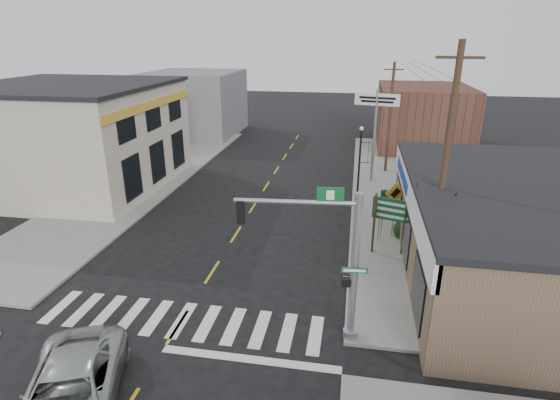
% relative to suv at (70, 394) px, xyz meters
% --- Properties ---
extents(ground, '(140.00, 140.00, 0.00)m').
position_rel_suv_xyz_m(ground, '(1.32, 4.22, -0.75)').
color(ground, black).
rests_on(ground, ground).
extents(sidewalk_right, '(6.00, 38.00, 0.13)m').
position_rel_suv_xyz_m(sidewalk_right, '(10.32, 17.22, -0.69)').
color(sidewalk_right, slate).
rests_on(sidewalk_right, ground).
extents(sidewalk_left, '(6.00, 38.00, 0.13)m').
position_rel_suv_xyz_m(sidewalk_left, '(-7.68, 17.22, -0.69)').
color(sidewalk_left, slate).
rests_on(sidewalk_left, ground).
extents(center_line, '(0.12, 56.00, 0.01)m').
position_rel_suv_xyz_m(center_line, '(1.32, 12.22, -0.75)').
color(center_line, gold).
rests_on(center_line, ground).
extents(crosswalk, '(11.00, 2.20, 0.01)m').
position_rel_suv_xyz_m(crosswalk, '(1.32, 4.62, -0.75)').
color(crosswalk, silver).
rests_on(crosswalk, ground).
extents(thrift_store, '(12.00, 14.00, 4.00)m').
position_rel_suv_xyz_m(thrift_store, '(15.82, 10.22, 1.25)').
color(thrift_store, brown).
rests_on(thrift_store, ground).
extents(left_building, '(12.00, 12.00, 6.80)m').
position_rel_suv_xyz_m(left_building, '(-11.68, 18.22, 2.65)').
color(left_building, '#B8AD99').
rests_on(left_building, ground).
extents(bldg_distant_right, '(8.00, 10.00, 5.60)m').
position_rel_suv_xyz_m(bldg_distant_right, '(13.32, 34.22, 2.05)').
color(bldg_distant_right, '#523125').
rests_on(bldg_distant_right, ground).
extents(bldg_distant_left, '(9.00, 10.00, 6.40)m').
position_rel_suv_xyz_m(bldg_distant_left, '(-9.68, 36.22, 2.45)').
color(bldg_distant_left, slate).
rests_on(bldg_distant_left, ground).
extents(suv, '(4.28, 5.94, 1.50)m').
position_rel_suv_xyz_m(suv, '(0.00, 0.00, 0.00)').
color(suv, '#ACAFB1').
rests_on(suv, ground).
extents(traffic_signal_pole, '(4.32, 0.36, 5.47)m').
position_rel_suv_xyz_m(traffic_signal_pole, '(6.87, 4.59, 2.65)').
color(traffic_signal_pole, gray).
rests_on(traffic_signal_pole, sidewalk_right).
extents(guide_sign, '(1.71, 0.14, 3.00)m').
position_rel_suv_xyz_m(guide_sign, '(9.10, 11.20, 1.31)').
color(guide_sign, '#422D1E').
rests_on(guide_sign, sidewalk_right).
extents(fire_hydrant, '(0.22, 0.22, 0.71)m').
position_rel_suv_xyz_m(fire_hydrant, '(7.62, 9.54, -0.24)').
color(fire_hydrant, yellow).
rests_on(fire_hydrant, sidewalk_right).
extents(ped_crossing_sign, '(1.15, 0.08, 2.95)m').
position_rel_suv_xyz_m(ped_crossing_sign, '(9.46, 13.22, 1.38)').
color(ped_crossing_sign, gray).
rests_on(ped_crossing_sign, sidewalk_right).
extents(lamp_post, '(0.62, 0.48, 4.75)m').
position_rel_suv_xyz_m(lamp_post, '(7.68, 17.99, 2.14)').
color(lamp_post, black).
rests_on(lamp_post, sidewalk_right).
extents(dance_center_sign, '(3.02, 0.19, 6.42)m').
position_rel_suv_xyz_m(dance_center_sign, '(8.58, 22.48, 4.25)').
color(dance_center_sign, gray).
rests_on(dance_center_sign, sidewalk_right).
extents(bare_tree, '(2.49, 2.49, 4.98)m').
position_rel_suv_xyz_m(bare_tree, '(10.57, 8.77, 3.30)').
color(bare_tree, black).
rests_on(bare_tree, sidewalk_right).
extents(shrub_front, '(1.45, 1.45, 1.09)m').
position_rel_suv_xyz_m(shrub_front, '(11.97, 8.59, -0.08)').
color(shrub_front, black).
rests_on(shrub_front, sidewalk_right).
extents(shrub_back, '(1.11, 1.11, 0.83)m').
position_rel_suv_xyz_m(shrub_back, '(10.06, 13.12, -0.21)').
color(shrub_back, black).
rests_on(shrub_back, sidewalk_right).
extents(utility_pole_near, '(1.69, 0.25, 9.70)m').
position_rel_suv_xyz_m(utility_pole_near, '(10.82, 9.20, 4.35)').
color(utility_pole_near, '#453723').
rests_on(utility_pole_near, sidewalk_right).
extents(utility_pole_far, '(1.40, 0.21, 8.04)m').
position_rel_suv_xyz_m(utility_pole_far, '(9.71, 25.09, 3.50)').
color(utility_pole_far, '#463823').
rests_on(utility_pole_far, sidewalk_right).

